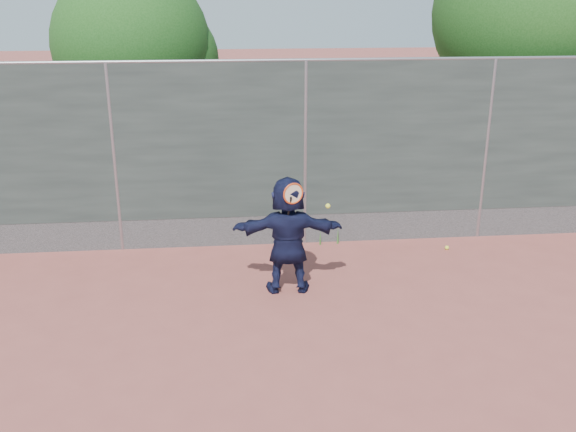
{
  "coord_description": "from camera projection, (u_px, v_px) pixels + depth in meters",
  "views": [
    {
      "loc": [
        -1.25,
        -6.43,
        4.03
      ],
      "look_at": [
        -0.45,
        1.75,
        1.11
      ],
      "focal_mm": 40.0,
      "sensor_mm": 36.0,
      "label": 1
    }
  ],
  "objects": [
    {
      "name": "tree_left",
      "position": [
        141.0,
        48.0,
        12.39
      ],
      "size": [
        3.15,
        3.0,
        4.53
      ],
      "color": "#382314",
      "rests_on": "ground"
    },
    {
      "name": "ground",
      "position": [
        341.0,
        354.0,
        7.5
      ],
      "size": [
        80.0,
        80.0,
        0.0
      ],
      "primitive_type": "plane",
      "color": "#9E4C42",
      "rests_on": "ground"
    },
    {
      "name": "tree_right",
      "position": [
        537.0,
        18.0,
        12.15
      ],
      "size": [
        3.78,
        3.6,
        5.39
      ],
      "color": "#382314",
      "rests_on": "ground"
    },
    {
      "name": "ball_ground",
      "position": [
        447.0,
        248.0,
        10.47
      ],
      "size": [
        0.07,
        0.07,
        0.07
      ],
      "primitive_type": "sphere",
      "color": "#ECF536",
      "rests_on": "ground"
    },
    {
      "name": "weed_clump",
      "position": [
        323.0,
        237.0,
        10.65
      ],
      "size": [
        0.68,
        0.07,
        0.3
      ],
      "color": "#387226",
      "rests_on": "ground"
    },
    {
      "name": "fence",
      "position": [
        305.0,
        151.0,
        10.25
      ],
      "size": [
        20.0,
        0.06,
        3.03
      ],
      "color": "#38423D",
      "rests_on": "ground"
    },
    {
      "name": "swing_action",
      "position": [
        297.0,
        196.0,
        8.44
      ],
      "size": [
        0.65,
        0.16,
        0.51
      ],
      "color": "red",
      "rests_on": "ground"
    },
    {
      "name": "player",
      "position": [
        288.0,
        235.0,
        8.82
      ],
      "size": [
        1.56,
        0.56,
        1.66
      ],
      "primitive_type": "imported",
      "rotation": [
        0.0,
        0.0,
        3.1
      ],
      "color": "#141737",
      "rests_on": "ground"
    }
  ]
}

